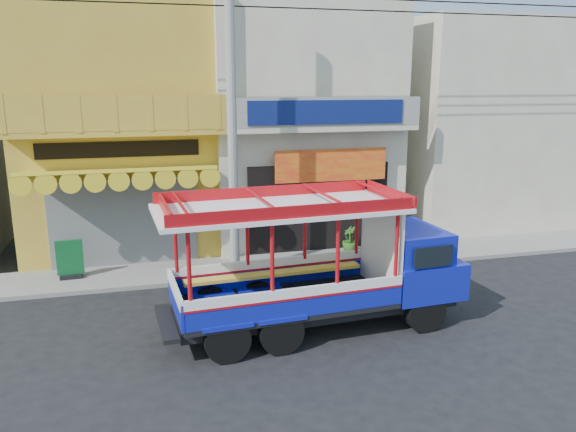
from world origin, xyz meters
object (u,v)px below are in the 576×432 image
object	(u,v)px
utility_pole	(237,97)
green_sign	(70,262)
potted_plant_b	(380,245)
potted_plant_c	(350,239)
songthaew_truck	(336,263)

from	to	relation	value
utility_pole	green_sign	xyz separation A→B (m)	(-4.62, 0.79, -4.46)
potted_plant_b	green_sign	bearing A→B (deg)	65.61
utility_pole	potted_plant_b	world-z (taller)	utility_pole
utility_pole	potted_plant_b	bearing A→B (deg)	2.84
potted_plant_b	potted_plant_c	xyz separation A→B (m)	(-0.64, 0.93, -0.02)
green_sign	potted_plant_c	bearing A→B (deg)	2.42
utility_pole	songthaew_truck	distance (m)	5.38
green_sign	potted_plant_c	distance (m)	8.34
potted_plant_c	green_sign	bearing A→B (deg)	-92.04
potted_plant_c	utility_pole	bearing A→B (deg)	-77.36
utility_pole	songthaew_truck	world-z (taller)	utility_pole
utility_pole	potted_plant_b	distance (m)	6.24
utility_pole	green_sign	distance (m)	6.46
utility_pole	green_sign	world-z (taller)	utility_pole
green_sign	potted_plant_c	xyz separation A→B (m)	(8.33, 0.35, -0.03)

